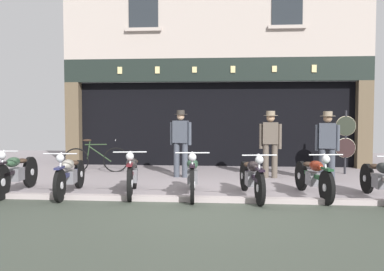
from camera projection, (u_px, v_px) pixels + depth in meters
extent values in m
cube|color=gray|center=(214.00, 168.00, 12.42)|extent=(21.32, 10.00, 0.08)
cube|color=#AD9F9E|center=(206.00, 201.00, 7.52)|extent=(21.32, 0.16, 0.18)
cube|color=black|center=(216.00, 123.00, 14.64)|extent=(8.57, 4.00, 2.60)
cube|color=brown|center=(74.00, 124.00, 12.91)|extent=(0.44, 0.36, 2.60)
cube|color=brown|center=(364.00, 125.00, 12.15)|extent=(0.44, 0.36, 2.60)
cube|color=#23282D|center=(215.00, 120.00, 12.89)|extent=(8.20, 0.03, 2.18)
cube|color=black|center=(215.00, 70.00, 12.38)|extent=(9.32, 0.24, 0.70)
cube|color=#DBC684|center=(120.00, 70.00, 12.50)|extent=(0.14, 0.03, 0.21)
cube|color=#DBC684|center=(157.00, 70.00, 12.40)|extent=(0.14, 0.03, 0.21)
cube|color=#DBC684|center=(194.00, 70.00, 12.30)|extent=(0.14, 0.03, 0.18)
cube|color=#DBC684|center=(233.00, 69.00, 12.20)|extent=(0.14, 0.03, 0.20)
cube|color=#DBC684|center=(274.00, 69.00, 12.10)|extent=(0.14, 0.03, 0.18)
cube|color=#DBC684|center=(314.00, 69.00, 12.00)|extent=(0.14, 0.03, 0.22)
cube|color=#B0A299|center=(215.00, 7.00, 12.36)|extent=(9.32, 0.40, 3.13)
cube|color=#23282D|center=(143.00, 6.00, 12.33)|extent=(0.90, 0.02, 1.30)
cube|color=#B0A299|center=(143.00, 29.00, 12.33)|extent=(1.10, 0.12, 0.10)
cube|color=#23282D|center=(287.00, 3.00, 11.97)|extent=(0.90, 0.02, 1.30)
cube|color=#B0A299|center=(287.00, 27.00, 11.97)|extent=(1.10, 0.12, 0.10)
cylinder|color=black|center=(1.00, 182.00, 7.66)|extent=(0.12, 0.68, 0.67)
cylinder|color=silver|center=(1.00, 182.00, 7.66)|extent=(0.11, 0.16, 0.15)
cylinder|color=black|center=(30.00, 172.00, 9.03)|extent=(0.13, 0.68, 0.67)
cylinder|color=silver|center=(30.00, 172.00, 9.03)|extent=(0.12, 0.16, 0.15)
cube|color=black|center=(17.00, 171.00, 8.34)|extent=(0.17, 1.26, 0.07)
cube|color=slate|center=(17.00, 174.00, 8.34)|extent=(0.23, 0.34, 0.26)
ellipsoid|color=#2D4933|center=(13.00, 162.00, 8.17)|extent=(0.26, 0.48, 0.20)
ellipsoid|color=#38281E|center=(22.00, 161.00, 8.58)|extent=(0.22, 0.32, 0.10)
cube|color=black|center=(1.00, 163.00, 7.64)|extent=(0.13, 0.37, 0.04)
sphere|color=silver|center=(2.00, 155.00, 7.70)|extent=(0.15, 0.15, 0.15)
cylinder|color=silver|center=(2.00, 151.00, 7.69)|extent=(0.62, 0.07, 0.02)
cylinder|color=silver|center=(2.00, 167.00, 7.69)|extent=(0.06, 0.25, 0.62)
cylinder|color=black|center=(60.00, 186.00, 7.50)|extent=(0.13, 0.62, 0.61)
cylinder|color=silver|center=(60.00, 186.00, 7.50)|extent=(0.11, 0.14, 0.13)
cylinder|color=black|center=(79.00, 174.00, 8.92)|extent=(0.14, 0.62, 0.61)
cylinder|color=silver|center=(79.00, 174.00, 8.92)|extent=(0.12, 0.15, 0.13)
cube|color=#25274F|center=(70.00, 173.00, 8.20)|extent=(0.21, 1.31, 0.07)
cube|color=slate|center=(70.00, 177.00, 8.21)|extent=(0.23, 0.34, 0.26)
ellipsoid|color=gray|center=(68.00, 165.00, 8.02)|extent=(0.27, 0.48, 0.20)
ellipsoid|color=#38281E|center=(74.00, 163.00, 8.45)|extent=(0.23, 0.32, 0.10)
cube|color=#25274F|center=(59.00, 168.00, 7.48)|extent=(0.14, 0.37, 0.04)
sphere|color=silver|center=(60.00, 158.00, 7.53)|extent=(0.15, 0.15, 0.15)
cylinder|color=silver|center=(60.00, 154.00, 7.53)|extent=(0.62, 0.09, 0.02)
cylinder|color=silver|center=(60.00, 170.00, 7.52)|extent=(0.06, 0.25, 0.62)
cylinder|color=black|center=(130.00, 184.00, 7.56)|extent=(0.18, 0.66, 0.66)
cylinder|color=silver|center=(130.00, 184.00, 7.56)|extent=(0.12, 0.16, 0.15)
cylinder|color=black|center=(134.00, 173.00, 8.88)|extent=(0.19, 0.67, 0.66)
cylinder|color=silver|center=(134.00, 173.00, 8.88)|extent=(0.13, 0.16, 0.15)
cube|color=#53161C|center=(132.00, 172.00, 8.22)|extent=(0.27, 1.22, 0.07)
cube|color=slate|center=(132.00, 175.00, 8.22)|extent=(0.25, 0.35, 0.26)
ellipsoid|color=#2B2727|center=(132.00, 163.00, 8.05)|extent=(0.29, 0.49, 0.20)
ellipsoid|color=#38281E|center=(133.00, 162.00, 8.44)|extent=(0.25, 0.33, 0.10)
cube|color=#53161C|center=(130.00, 165.00, 7.54)|extent=(0.16, 0.37, 0.04)
sphere|color=silver|center=(130.00, 156.00, 7.59)|extent=(0.15, 0.15, 0.15)
cylinder|color=silver|center=(130.00, 152.00, 7.59)|extent=(0.62, 0.12, 0.02)
cylinder|color=silver|center=(130.00, 168.00, 7.59)|extent=(0.08, 0.29, 0.60)
cylinder|color=black|center=(192.00, 185.00, 7.36)|extent=(0.12, 0.68, 0.67)
cylinder|color=silver|center=(192.00, 185.00, 7.36)|extent=(0.11, 0.16, 0.15)
cylinder|color=black|center=(193.00, 174.00, 8.73)|extent=(0.13, 0.68, 0.67)
cylinder|color=silver|center=(193.00, 174.00, 8.73)|extent=(0.12, 0.16, 0.15)
cube|color=black|center=(192.00, 173.00, 8.04)|extent=(0.17, 1.27, 0.07)
cube|color=slate|center=(192.00, 177.00, 8.04)|extent=(0.22, 0.33, 0.26)
ellipsoid|color=#294933|center=(192.00, 164.00, 7.86)|extent=(0.26, 0.48, 0.20)
ellipsoid|color=#38281E|center=(193.00, 162.00, 8.28)|extent=(0.22, 0.31, 0.10)
cube|color=black|center=(192.00, 166.00, 7.34)|extent=(0.13, 0.37, 0.04)
sphere|color=silver|center=(192.00, 157.00, 7.39)|extent=(0.15, 0.15, 0.15)
cylinder|color=silver|center=(192.00, 153.00, 7.39)|extent=(0.62, 0.07, 0.02)
cylinder|color=silver|center=(192.00, 169.00, 7.38)|extent=(0.06, 0.27, 0.61)
cylinder|color=black|center=(260.00, 188.00, 7.20)|extent=(0.16, 0.62, 0.62)
cylinder|color=silver|center=(260.00, 188.00, 7.20)|extent=(0.12, 0.15, 0.14)
cylinder|color=black|center=(244.00, 176.00, 8.64)|extent=(0.17, 0.62, 0.62)
cylinder|color=silver|center=(244.00, 176.00, 8.64)|extent=(0.13, 0.15, 0.14)
cube|color=black|center=(251.00, 175.00, 7.91)|extent=(0.27, 1.32, 0.07)
cube|color=slate|center=(251.00, 179.00, 7.92)|extent=(0.25, 0.35, 0.26)
ellipsoid|color=black|center=(253.00, 166.00, 7.73)|extent=(0.29, 0.49, 0.20)
ellipsoid|color=#38281E|center=(249.00, 165.00, 8.16)|extent=(0.24, 0.33, 0.10)
cube|color=black|center=(260.00, 170.00, 7.18)|extent=(0.15, 0.37, 0.04)
sphere|color=silver|center=(259.00, 160.00, 7.23)|extent=(0.15, 0.15, 0.15)
cylinder|color=silver|center=(259.00, 155.00, 7.23)|extent=(0.62, 0.12, 0.02)
cylinder|color=silver|center=(259.00, 172.00, 7.23)|extent=(0.07, 0.24, 0.62)
cylinder|color=black|center=(327.00, 188.00, 7.27)|extent=(0.16, 0.62, 0.62)
cylinder|color=silver|center=(327.00, 188.00, 7.27)|extent=(0.12, 0.15, 0.14)
cylinder|color=black|center=(301.00, 176.00, 8.65)|extent=(0.17, 0.63, 0.62)
cylinder|color=silver|center=(301.00, 176.00, 8.65)|extent=(0.13, 0.15, 0.14)
cube|color=#183D21|center=(313.00, 175.00, 7.95)|extent=(0.26, 1.27, 0.07)
cube|color=slate|center=(313.00, 179.00, 7.96)|extent=(0.25, 0.35, 0.26)
ellipsoid|color=maroon|center=(316.00, 166.00, 7.78)|extent=(0.29, 0.49, 0.20)
ellipsoid|color=#38281E|center=(309.00, 164.00, 8.19)|extent=(0.24, 0.33, 0.10)
cube|color=#183D21|center=(327.00, 169.00, 7.25)|extent=(0.15, 0.37, 0.04)
sphere|color=silver|center=(326.00, 159.00, 7.30)|extent=(0.15, 0.15, 0.15)
cylinder|color=silver|center=(326.00, 155.00, 7.30)|extent=(0.62, 0.12, 0.02)
cylinder|color=silver|center=(326.00, 171.00, 7.29)|extent=(0.07, 0.27, 0.61)
cylinder|color=black|center=(367.00, 178.00, 8.35)|extent=(0.10, 0.61, 0.61)
cylinder|color=silver|center=(367.00, 178.00, 8.35)|extent=(0.11, 0.14, 0.13)
cube|color=gray|center=(380.00, 178.00, 7.69)|extent=(0.11, 1.21, 0.07)
cube|color=slate|center=(380.00, 181.00, 7.69)|extent=(0.21, 0.33, 0.26)
ellipsoid|color=#25292A|center=(384.00, 168.00, 7.52)|extent=(0.24, 0.47, 0.20)
ellipsoid|color=#38281E|center=(375.00, 166.00, 7.91)|extent=(0.21, 0.31, 0.10)
cylinder|color=#3D424C|center=(185.00, 160.00, 10.41)|extent=(0.15, 0.15, 0.91)
cylinder|color=#3D424C|center=(177.00, 159.00, 10.46)|extent=(0.15, 0.15, 0.91)
cube|color=#3D424C|center=(181.00, 132.00, 10.40)|extent=(0.41, 0.27, 0.56)
cube|color=silver|center=(182.00, 129.00, 10.51)|extent=(0.14, 0.04, 0.32)
cube|color=navy|center=(182.00, 129.00, 10.52)|extent=(0.05, 0.02, 0.29)
cylinder|color=#3D424C|center=(190.00, 134.00, 10.35)|extent=(0.09, 0.09, 0.58)
cylinder|color=#3D424C|center=(172.00, 133.00, 10.46)|extent=(0.09, 0.09, 0.58)
sphere|color=tan|center=(181.00, 116.00, 10.38)|extent=(0.19, 0.19, 0.19)
cylinder|color=#332D28|center=(181.00, 114.00, 10.38)|extent=(0.33, 0.33, 0.01)
cylinder|color=#332D28|center=(181.00, 112.00, 10.37)|extent=(0.20, 0.20, 0.11)
cylinder|color=brown|center=(275.00, 161.00, 10.33)|extent=(0.15, 0.15, 0.88)
cylinder|color=brown|center=(266.00, 160.00, 10.37)|extent=(0.15, 0.15, 0.88)
cube|color=brown|center=(270.00, 133.00, 10.31)|extent=(0.39, 0.25, 0.55)
cube|color=white|center=(270.00, 130.00, 10.42)|extent=(0.14, 0.03, 0.31)
cube|color=brown|center=(270.00, 131.00, 10.44)|extent=(0.05, 0.02, 0.29)
cylinder|color=brown|center=(280.00, 136.00, 10.28)|extent=(0.09, 0.09, 0.63)
cylinder|color=brown|center=(261.00, 136.00, 10.36)|extent=(0.09, 0.09, 0.63)
sphere|color=tan|center=(271.00, 118.00, 10.29)|extent=(0.21, 0.21, 0.21)
cylinder|color=#7F705B|center=(271.00, 115.00, 10.29)|extent=(0.36, 0.36, 0.01)
cylinder|color=#7F705B|center=(271.00, 113.00, 10.29)|extent=(0.22, 0.22, 0.12)
cylinder|color=#3D424C|center=(332.00, 165.00, 9.69)|extent=(0.15, 0.15, 0.82)
cylinder|color=#3D424C|center=(322.00, 165.00, 9.75)|extent=(0.15, 0.15, 0.82)
cube|color=#3D424C|center=(327.00, 136.00, 9.68)|extent=(0.41, 0.29, 0.60)
cube|color=silver|center=(327.00, 132.00, 9.79)|extent=(0.14, 0.05, 0.34)
cube|color=maroon|center=(327.00, 133.00, 9.80)|extent=(0.05, 0.02, 0.31)
cylinder|color=#3D424C|center=(338.00, 138.00, 9.62)|extent=(0.09, 0.09, 0.62)
cylinder|color=#3D424C|center=(317.00, 138.00, 9.75)|extent=(0.09, 0.09, 0.62)
sphere|color=#9E7A5B|center=(328.00, 118.00, 9.66)|extent=(0.20, 0.20, 0.20)
cylinder|color=#7F705B|center=(328.00, 116.00, 9.65)|extent=(0.35, 0.35, 0.01)
cylinder|color=#7F705B|center=(328.00, 114.00, 9.65)|extent=(0.21, 0.21, 0.11)
cylinder|color=#232328|center=(345.00, 142.00, 10.98)|extent=(0.06, 0.06, 1.71)
cylinder|color=#23281E|center=(346.00, 126.00, 10.94)|extent=(0.51, 0.03, 0.51)
torus|color=beige|center=(346.00, 126.00, 10.95)|extent=(0.54, 0.04, 0.54)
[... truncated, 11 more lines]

